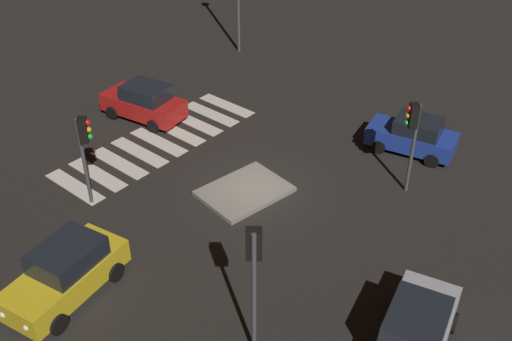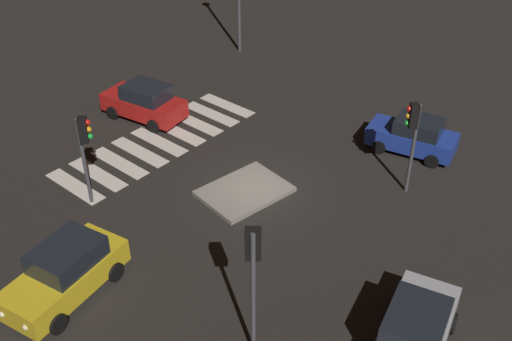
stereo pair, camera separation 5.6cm
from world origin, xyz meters
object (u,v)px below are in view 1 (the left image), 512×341
object	(u,v)px
traffic_light_west	(413,127)
car_silver	(416,331)
traffic_island	(245,191)
car_blue	(413,135)
car_red	(144,102)
traffic_light_north	(254,262)
traffic_light_east	(84,140)
car_yellow	(66,273)

from	to	relation	value
traffic_light_west	car_silver	bearing A→B (deg)	80.34
traffic_island	traffic_light_west	world-z (taller)	traffic_light_west
car_blue	traffic_light_west	world-z (taller)	traffic_light_west
car_blue	car_silver	distance (m)	11.29
car_blue	traffic_light_west	distance (m)	3.79
car_blue	car_red	bearing A→B (deg)	14.51
car_red	traffic_light_west	world-z (taller)	traffic_light_west
traffic_light_north	traffic_light_west	distance (m)	9.97
traffic_light_west	traffic_light_east	world-z (taller)	traffic_light_west
traffic_island	traffic_light_north	distance (m)	8.46
car_yellow	car_silver	xyz separation A→B (m)	(-5.14, 9.70, -0.02)
car_blue	car_red	world-z (taller)	car_red
traffic_light_east	car_silver	bearing A→B (deg)	-40.39
car_blue	traffic_light_north	bearing A→B (deg)	85.77
car_blue	traffic_light_north	distance (m)	13.20
car_red	traffic_light_north	distance (m)	15.13
car_yellow	traffic_light_west	bearing A→B (deg)	145.72
car_silver	car_blue	bearing A→B (deg)	15.04
traffic_island	traffic_light_east	size ratio (longest dim) A/B	0.99
car_blue	traffic_light_north	world-z (taller)	traffic_light_north
traffic_light_west	traffic_light_east	size ratio (longest dim) A/B	1.04
traffic_island	car_yellow	size ratio (longest dim) A/B	0.84
car_blue	traffic_light_east	bearing A→B (deg)	44.06
car_silver	car_yellow	bearing A→B (deg)	104.31
car_blue	traffic_light_west	size ratio (longest dim) A/B	1.03
car_silver	traffic_light_north	size ratio (longest dim) A/B	0.97
traffic_island	traffic_light_east	xyz separation A→B (m)	(4.27, -4.11, 2.78)
car_blue	car_silver	world-z (taller)	car_silver
traffic_light_north	car_blue	bearing A→B (deg)	-32.15
traffic_light_east	car_red	bearing A→B (deg)	75.07
car_silver	traffic_light_west	world-z (taller)	traffic_light_west
car_silver	car_red	size ratio (longest dim) A/B	1.02
traffic_light_north	traffic_island	bearing A→B (deg)	3.41
traffic_light_east	traffic_light_west	bearing A→B (deg)	-3.04
car_yellow	traffic_light_north	xyz separation A→B (m)	(-2.22, 6.05, 2.51)
car_yellow	traffic_light_east	size ratio (longest dim) A/B	1.18
traffic_light_west	car_yellow	bearing A→B (deg)	25.09
traffic_island	car_yellow	distance (m)	7.95
car_red	traffic_light_north	bearing A→B (deg)	141.93
car_silver	car_red	distance (m)	17.26
car_yellow	traffic_light_east	xyz separation A→B (m)	(-3.61, -3.40, 1.96)
car_silver	traffic_light_east	distance (m)	13.33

